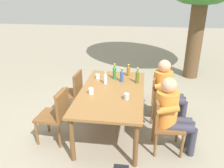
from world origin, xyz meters
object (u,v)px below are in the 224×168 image
Objects in this scene: chair_near_right at (56,113)px; dining_table at (112,95)px; person_in_white_shirt at (172,112)px; bottle_amber at (128,71)px; chair_far_right at (163,121)px; chair_far_left at (160,96)px; cup_steel at (126,96)px; cup_glass at (98,76)px; cup_white at (91,91)px; backpack_by_far_side at (136,89)px; bottle_clear at (105,78)px; person_in_plaid_shirt at (167,88)px; bottle_blue at (122,76)px; chair_near_left at (73,91)px; bottle_green at (114,72)px; bottle_olive at (137,76)px.

dining_table is at bearing 117.64° from chair_near_right.
person_in_white_shirt reaches higher than bottle_amber.
chair_far_left is at bearing 179.99° from chair_far_right.
cup_glass is (-0.79, -0.60, -0.01)m from cup_steel.
chair_near_right is 9.26× the size of cup_white.
person_in_white_shirt is 1.87m from backpack_by_far_side.
cup_white is at bearing -62.43° from chair_far_left.
bottle_clear is 0.98× the size of bottle_amber.
person_in_plaid_shirt is 5.19× the size of bottle_clear.
bottle_clear reaches higher than cup_white.
bottle_blue reaches higher than backpack_by_far_side.
person_in_white_shirt and person_in_plaid_shirt have the same top height.
cup_glass is at bearing 100.33° from chair_near_left.
bottle_green is at bearing 98.50° from chair_near_left.
bottle_blue reaches higher than cup_white.
person_in_white_shirt reaches higher than cup_steel.
chair_far_right is at bearing 39.63° from bottle_blue.
bottle_green is 1.28× the size of bottle_amber.
bottle_clear is (0.11, -0.56, -0.03)m from bottle_olive.
cup_glass is at bearing -93.71° from chair_far_left.
backpack_by_far_side is (-0.88, 1.19, -0.28)m from chair_near_left.
chair_far_left is 2.01× the size of backpack_by_far_side.
cup_steel reaches higher than cup_glass.
bottle_green is (-0.12, 0.79, 0.38)m from chair_near_left.
dining_table is 6.48× the size of bottle_olive.
bottle_olive reaches higher than bottle_amber.
bottle_olive is 0.76m from cup_glass.
person_in_white_shirt reaches higher than chair_near_right.
bottle_blue is at bearing 164.02° from dining_table.
chair_far_left is 0.20m from person_in_plaid_shirt.
bottle_green is at bearing -108.97° from bottle_olive.
person_in_white_shirt is at bearing 44.88° from bottle_green.
chair_near_left reaches higher than cup_glass.
bottle_clear reaches higher than dining_table.
chair_near_left is (0.01, -1.65, 0.00)m from chair_far_left.
person_in_plaid_shirt reaches higher than bottle_olive.
chair_far_right reaches higher than cup_white.
bottle_olive is at bearing 88.67° from chair_near_left.
chair_near_right is at bearing -39.29° from bottle_green.
chair_near_left is (-0.42, -0.82, -0.18)m from dining_table.
cup_glass is at bearing -98.87° from bottle_olive.
bottle_blue is at bearing -89.54° from person_in_plaid_shirt.
bottle_amber reaches higher than cup_glass.
bottle_olive is at bearing 123.99° from chair_near_right.
person_in_plaid_shirt is (-0.86, 0.11, 0.17)m from chair_far_right.
chair_near_right is 1.04m from bottle_clear.
bottle_olive is at bearing 81.13° from cup_glass.
cup_steel is at bearing -11.48° from bottle_olive.
bottle_amber reaches higher than dining_table.
chair_far_left is at bearing 117.69° from chair_near_right.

